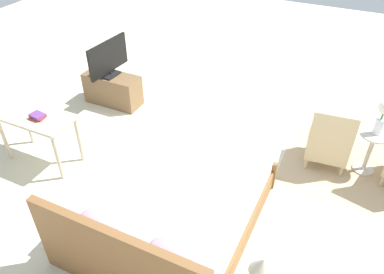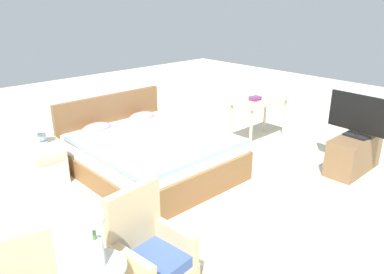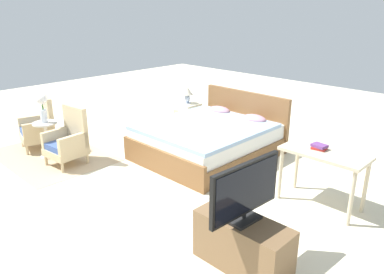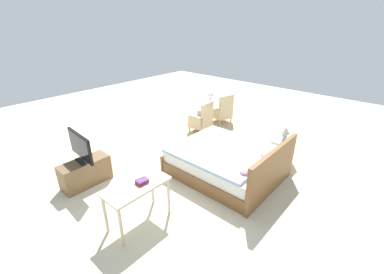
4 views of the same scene
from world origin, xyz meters
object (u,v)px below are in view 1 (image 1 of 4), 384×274
Objects in this scene: side_table at (371,148)px; flower_vase at (383,114)px; table_lamp at (262,268)px; vanity_desk at (36,122)px; tv_stand at (113,89)px; armchair_by_window_right at (329,142)px; bed at (171,206)px; tv_flatscreen at (108,58)px; book_stack at (38,116)px.

side_table is 0.52m from flower_vase.
vanity_desk is (3.35, -0.94, -0.17)m from table_lamp.
armchair_by_window_right is at bearing 178.51° from tv_stand.
bed is 3.52× the size of side_table.
flower_vase is 4.13m from tv_stand.
flower_vase is (-1.91, -1.97, 0.61)m from bed.
side_table is 4.11m from tv_flatscreen.
book_stack reaches higher than side_table.
table_lamp is 0.37× the size of tv_flatscreen.
bed is 2.08× the size of vanity_desk.
side_table is (-0.51, -0.12, 0.00)m from armchair_by_window_right.
side_table is 1.29× the size of flower_vase.
flower_vase is at bearing -157.25° from vanity_desk.
vanity_desk reaches higher than side_table.
book_stack is (3.25, -0.91, -0.03)m from table_lamp.
tv_flatscreen is at bearing -1.49° from armchair_by_window_right.
bed reaches higher than tv_stand.
book_stack is (-0.09, 0.03, 0.14)m from vanity_desk.
book_stack reaches higher than tv_stand.
tv_flatscreen is at bearing -85.86° from book_stack.
table_lamp is 0.34× the size of tv_stand.
armchair_by_window_right is at bearing -127.09° from bed.
book_stack is (2.05, -0.24, 0.47)m from bed.
armchair_by_window_right is at bearing -94.36° from table_lamp.
tv_stand is 0.57m from tv_flatscreen.
side_table is at bearing -156.40° from book_stack.
bed is 6.54× the size of table_lamp.
side_table is (-1.91, -1.97, 0.09)m from bed.
flower_vase reaches higher than vanity_desk.
vanity_desk is 0.17m from book_stack.
tv_stand is (3.57, -0.09, -0.12)m from armchair_by_window_right.
flower_vase is at bearing -167.28° from armchair_by_window_right.
armchair_by_window_right reaches higher than tv_stand.
table_lamp is 1.70× the size of book_stack.
vanity_desk is (4.06, 1.70, -0.28)m from flower_vase.
tv_stand is 4.96× the size of book_stack.
tv_flatscreen is at bearing -89.01° from vanity_desk.
table_lamp is at bearing 85.64° from armchair_by_window_right.
table_lamp is (0.19, 2.52, 0.42)m from armchair_by_window_right.
vanity_desk is (2.14, -0.27, 0.33)m from bed.
armchair_by_window_right reaches higher than vanity_desk.
tv_stand is (2.17, -1.94, -0.04)m from bed.
bed is at bearing 138.17° from tv_flatscreen.
tv_flatscreen is 1.69m from vanity_desk.
book_stack is (3.45, 1.61, 0.39)m from armchair_by_window_right.
table_lamp reaches higher than book_stack.
side_table is 3.17× the size of book_stack.
table_lamp is (-1.21, 0.67, 0.50)m from bed.
vanity_desk is (3.54, 1.58, 0.25)m from armchair_by_window_right.
bed is at bearing 45.80° from flower_vase.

